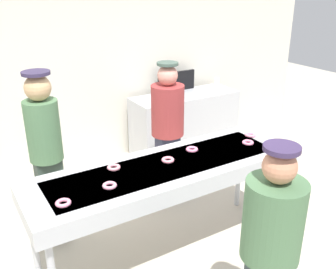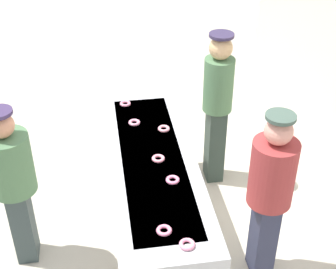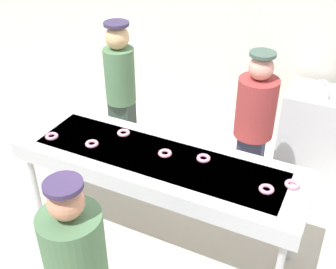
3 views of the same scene
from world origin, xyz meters
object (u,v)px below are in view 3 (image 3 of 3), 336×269
(strawberry_donut_5, at_px, (124,133))
(customer_waiting, at_px, (77,267))
(strawberry_donut_4, at_px, (203,158))
(worker_baker, at_px, (254,122))
(worker_assistant, at_px, (121,94))
(paper_cup_2, at_px, (325,94))
(fryer_conveyor, at_px, (158,165))
(strawberry_donut_0, at_px, (92,144))
(strawberry_donut_3, at_px, (165,153))
(strawberry_donut_6, at_px, (292,184))
(strawberry_donut_2, at_px, (266,189))
(strawberry_donut_1, at_px, (52,136))
(paper_cup_3, at_px, (322,86))

(strawberry_donut_5, distance_m, customer_waiting, 1.44)
(strawberry_donut_4, bearing_deg, worker_baker, 75.36)
(customer_waiting, bearing_deg, worker_assistant, 115.83)
(worker_assistant, height_order, paper_cup_2, worker_assistant)
(fryer_conveyor, xyz_separation_m, worker_baker, (0.55, 0.89, 0.08))
(paper_cup_2, bearing_deg, worker_baker, -120.60)
(strawberry_donut_0, relative_size, paper_cup_2, 0.92)
(paper_cup_2, bearing_deg, fryer_conveyor, -121.21)
(fryer_conveyor, bearing_deg, strawberry_donut_3, 50.64)
(strawberry_donut_3, relative_size, customer_waiting, 0.07)
(worker_baker, bearing_deg, paper_cup_2, -132.19)
(worker_baker, bearing_deg, strawberry_donut_3, 47.11)
(strawberry_donut_6, height_order, worker_assistant, worker_assistant)
(strawberry_donut_2, height_order, strawberry_donut_5, same)
(worker_assistant, distance_m, customer_waiting, 2.17)
(strawberry_donut_2, bearing_deg, strawberry_donut_1, -176.25)
(strawberry_donut_6, xyz_separation_m, paper_cup_3, (-0.07, 1.81, -0.01))
(strawberry_donut_4, height_order, strawberry_donut_6, same)
(strawberry_donut_6, height_order, paper_cup_2, paper_cup_2)
(fryer_conveyor, height_order, worker_baker, worker_baker)
(strawberry_donut_0, bearing_deg, paper_cup_3, 51.84)
(paper_cup_2, bearing_deg, strawberry_donut_6, -89.62)
(worker_baker, distance_m, worker_assistant, 1.39)
(strawberry_donut_6, distance_m, paper_cup_3, 1.81)
(strawberry_donut_0, xyz_separation_m, strawberry_donut_1, (-0.38, -0.06, 0.00))
(worker_baker, bearing_deg, strawberry_donut_1, 22.96)
(paper_cup_3, bearing_deg, fryer_conveyor, -117.57)
(strawberry_donut_6, height_order, paper_cup_3, paper_cup_3)
(strawberry_donut_1, bearing_deg, paper_cup_3, 46.47)
(worker_baker, bearing_deg, customer_waiting, 64.86)
(worker_assistant, relative_size, paper_cup_3, 13.98)
(paper_cup_3, bearing_deg, worker_baker, -113.62)
(strawberry_donut_1, xyz_separation_m, strawberry_donut_5, (0.54, 0.32, 0.00))
(strawberry_donut_5, xyz_separation_m, paper_cup_2, (1.49, 1.58, -0.01))
(strawberry_donut_1, distance_m, strawberry_donut_2, 1.88)
(fryer_conveyor, bearing_deg, worker_baker, 58.20)
(strawberry_donut_5, distance_m, worker_assistant, 0.74)
(strawberry_donut_3, xyz_separation_m, strawberry_donut_4, (0.31, 0.08, 0.00))
(strawberry_donut_5, bearing_deg, worker_assistant, 123.02)
(strawberry_donut_5, bearing_deg, strawberry_donut_3, -14.25)
(fryer_conveyor, bearing_deg, strawberry_donut_0, -170.41)
(strawberry_donut_0, height_order, worker_assistant, worker_assistant)
(strawberry_donut_5, bearing_deg, strawberry_donut_4, -3.23)
(strawberry_donut_2, distance_m, worker_assistant, 1.93)
(strawberry_donut_0, bearing_deg, strawberry_donut_5, 60.01)
(strawberry_donut_5, height_order, worker_assistant, worker_assistant)
(fryer_conveyor, distance_m, worker_baker, 1.05)
(strawberry_donut_0, distance_m, strawberry_donut_6, 1.67)
(strawberry_donut_4, bearing_deg, worker_assistant, 150.62)
(strawberry_donut_2, height_order, customer_waiting, customer_waiting)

